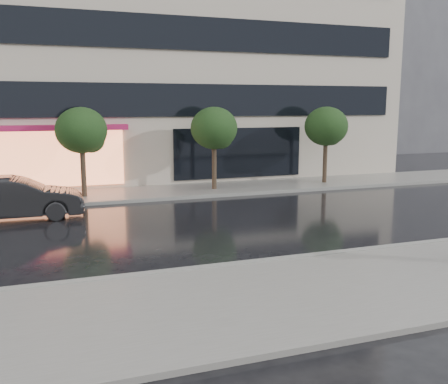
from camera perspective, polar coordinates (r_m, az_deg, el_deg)
name	(u,v)px	position (r m, az deg, el deg)	size (l,w,h in m)	color
ground	(225,256)	(13.69, 0.14, -7.38)	(120.00, 120.00, 0.00)	black
sidewalk_near	(277,297)	(10.84, 6.03, -11.87)	(60.00, 4.50, 0.12)	slate
sidewalk_far	(151,193)	(23.33, -8.32, -0.08)	(60.00, 3.50, 0.12)	slate
curb_near	(238,265)	(12.78, 1.66, -8.34)	(60.00, 0.25, 0.14)	gray
curb_far	(159,199)	(21.65, -7.42, -0.81)	(60.00, 0.25, 0.14)	gray
office_building	(121,18)	(30.99, -11.70, 18.89)	(30.00, 12.76, 18.00)	#BDB0A0
bg_building_right	(386,62)	(50.63, 18.06, 13.91)	(12.00, 12.00, 16.00)	#4C4C54
tree_mid_west	(83,132)	(22.42, -15.83, 6.62)	(2.20, 2.20, 3.99)	#33261C
tree_mid_east	(215,130)	(23.58, -1.02, 7.13)	(2.20, 2.20, 3.99)	#33261C
tree_far_east	(327,128)	(26.10, 11.68, 7.20)	(2.20, 2.20, 3.99)	#33261C
parked_car	(16,198)	(19.32, -22.70, -0.69)	(1.63, 4.68, 1.54)	black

